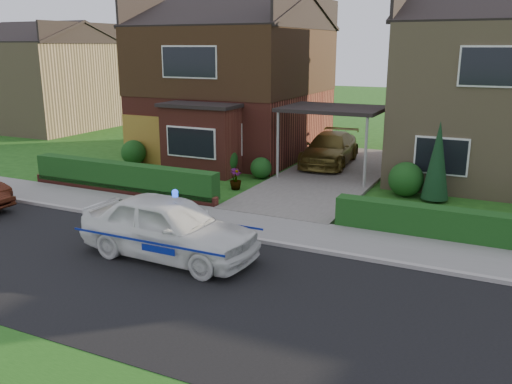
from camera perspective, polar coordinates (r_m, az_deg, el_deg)
The scene contains 23 objects.
ground at distance 12.21m, azimuth -8.58°, elevation -9.42°, with size 120.00×120.00×0.00m, color #1B4D14.
road at distance 12.21m, azimuth -8.58°, elevation -9.42°, with size 60.00×6.00×0.02m, color black.
kerb at distance 14.61m, azimuth -1.87°, elevation -4.79°, with size 60.00×0.16×0.12m, color #9E9993.
sidewalk at distance 15.50m, azimuth -0.08°, elevation -3.64°, with size 60.00×2.00×0.10m, color slate.
driveway at distance 21.68m, azimuth 7.87°, elevation 1.73°, with size 3.80×12.00×0.12m, color #666059.
house_left at distance 26.06m, azimuth -2.23°, elevation 12.44°, with size 7.50×9.53×7.25m.
house_right at distance 23.16m, azimuth 24.63°, elevation 10.40°, with size 7.50×8.06×7.25m.
carport_link at distance 21.19m, azimuth 8.08°, elevation 8.54°, with size 3.80×3.00×2.77m.
garage_door at distance 24.36m, azimuth -11.70°, elevation 5.41°, with size 2.20×0.10×2.10m, color olive.
dwarf_wall at distance 19.48m, azimuth -14.05°, elevation 0.24°, with size 7.70×0.25×0.36m, color maroon.
hedge_left at distance 19.64m, azimuth -13.74°, elevation -0.16°, with size 7.50×0.55×0.90m, color #123814.
hedge_right at distance 15.33m, azimuth 22.12°, elevation -5.21°, with size 7.50×0.55×0.80m, color #123814.
shrub_left_far at distance 24.25m, azimuth -12.77°, elevation 4.08°, with size 1.08×1.08×1.08m, color #123814.
shrub_left_mid at distance 21.58m, azimuth -3.66°, elevation 3.41°, with size 1.32×1.32×1.32m, color #123814.
shrub_left_near at distance 21.18m, azimuth 0.53°, elevation 2.55°, with size 0.84×0.84×0.84m, color #123814.
shrub_right_near at distance 19.30m, azimuth 15.50°, elevation 1.29°, with size 1.20×1.20×1.20m, color #123814.
conifer_a at distance 18.82m, azimuth 18.53°, elevation 2.90°, with size 0.90×0.90×2.60m, color black.
neighbour_left at distance 36.50m, azimuth -21.05°, elevation 10.34°, with size 6.50×7.00×5.20m, color #937F5A.
police_car at distance 13.34m, azimuth -9.16°, elevation -3.71°, with size 4.17×4.60×1.71m.
driveway_car at distance 23.42m, azimuth 7.80°, elevation 4.53°, with size 1.84×4.53×1.31m, color brown.
potted_plant_a at distance 19.45m, azimuth -10.89°, elevation 1.10°, with size 0.43×0.29×0.81m, color gray.
potted_plant_b at distance 21.55m, azimuth -4.80°, elevation 2.60°, with size 0.41×0.33×0.75m, color gray.
potted_plant_c at distance 19.53m, azimuth -2.17°, elevation 1.34°, with size 0.43×0.43×0.76m, color gray.
Camera 1 is at (6.37, -9.11, 5.04)m, focal length 38.00 mm.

